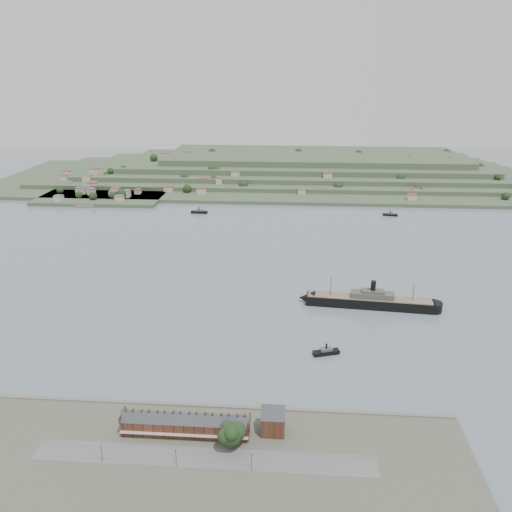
# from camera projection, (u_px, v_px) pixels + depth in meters

# --- Properties ---
(ground) EXTENTS (1400.00, 1400.00, 0.00)m
(ground) POSITION_uv_depth(u_px,v_px,m) (245.00, 283.00, 372.98)
(ground) COLOR slate
(ground) RESTS_ON ground
(near_shore) EXTENTS (220.00, 80.00, 2.60)m
(near_shore) POSITION_uv_depth(u_px,v_px,m) (202.00, 469.00, 198.18)
(near_shore) COLOR #4C5142
(near_shore) RESTS_ON ground
(terrace_row) EXTENTS (55.60, 9.80, 11.07)m
(terrace_row) POSITION_uv_depth(u_px,v_px,m) (186.00, 424.00, 214.30)
(terrace_row) COLOR #432518
(terrace_row) RESTS_ON ground
(gabled_building) EXTENTS (10.40, 10.18, 14.09)m
(gabled_building) POSITION_uv_depth(u_px,v_px,m) (273.00, 419.00, 215.08)
(gabled_building) COLOR #432518
(gabled_building) RESTS_ON ground
(far_peninsula) EXTENTS (760.00, 309.00, 30.00)m
(far_peninsula) POSITION_uv_depth(u_px,v_px,m) (288.00, 169.00, 734.12)
(far_peninsula) COLOR #384930
(far_peninsula) RESTS_ON ground
(steamship) EXTENTS (94.67, 19.11, 22.71)m
(steamship) POSITION_uv_depth(u_px,v_px,m) (366.00, 301.00, 334.54)
(steamship) COLOR black
(steamship) RESTS_ON ground
(tugboat) EXTENTS (15.44, 8.21, 6.72)m
(tugboat) POSITION_uv_depth(u_px,v_px,m) (326.00, 352.00, 278.99)
(tugboat) COLOR black
(tugboat) RESTS_ON ground
(ferry_west) EXTENTS (18.53, 5.43, 6.92)m
(ferry_west) POSITION_uv_depth(u_px,v_px,m) (199.00, 212.00, 553.56)
(ferry_west) COLOR black
(ferry_west) RESTS_ON ground
(ferry_east) EXTENTS (16.41, 6.64, 5.98)m
(ferry_east) POSITION_uv_depth(u_px,v_px,m) (390.00, 214.00, 544.03)
(ferry_east) COLOR black
(ferry_east) RESTS_ON ground
(fig_tree) EXTENTS (11.64, 10.08, 12.99)m
(fig_tree) POSITION_uv_depth(u_px,v_px,m) (231.00, 434.00, 203.82)
(fig_tree) COLOR #463420
(fig_tree) RESTS_ON ground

